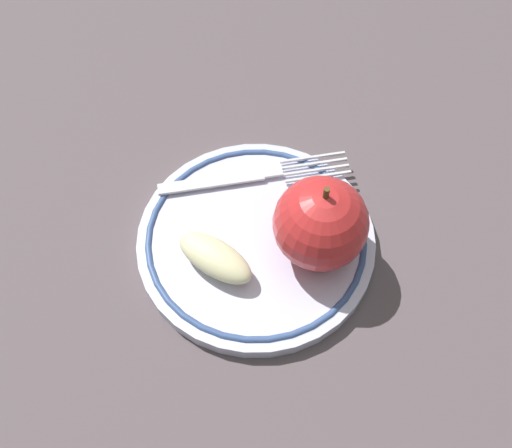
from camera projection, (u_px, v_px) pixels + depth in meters
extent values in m
plane|color=#554A4E|center=(247.00, 251.00, 0.53)|extent=(2.00, 2.00, 0.00)
cylinder|color=silver|center=(256.00, 241.00, 0.53)|extent=(0.22, 0.22, 0.01)
torus|color=#385289|center=(256.00, 237.00, 0.53)|extent=(0.20, 0.20, 0.01)
sphere|color=red|center=(321.00, 224.00, 0.48)|extent=(0.08, 0.08, 0.08)
cylinder|color=brown|center=(326.00, 193.00, 0.44)|extent=(0.00, 0.00, 0.01)
ellipsoid|color=beige|center=(215.00, 258.00, 0.50)|extent=(0.07, 0.08, 0.02)
cube|color=silver|center=(211.00, 182.00, 0.55)|extent=(0.02, 0.10, 0.00)
cube|color=silver|center=(273.00, 173.00, 0.56)|extent=(0.01, 0.02, 0.00)
cube|color=silver|center=(318.00, 177.00, 0.56)|extent=(0.01, 0.07, 0.00)
cube|color=silver|center=(316.00, 170.00, 0.56)|extent=(0.01, 0.07, 0.00)
cube|color=silver|center=(315.00, 164.00, 0.56)|extent=(0.01, 0.07, 0.00)
cube|color=silver|center=(313.00, 157.00, 0.57)|extent=(0.01, 0.07, 0.00)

